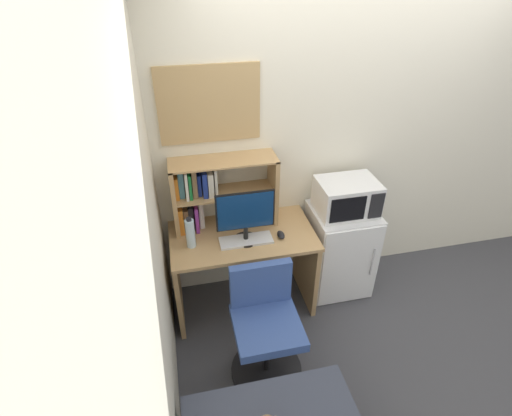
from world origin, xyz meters
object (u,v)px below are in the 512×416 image
object	(u,v)px
mini_fridge	(339,250)
hutch_bookshelf	(208,191)
computer_mouse	(281,235)
microwave	(347,197)
water_bottle	(190,233)
keyboard	(246,240)
wall_corkboard	(209,105)
monitor	(245,215)
desk_chair	(265,331)

from	to	relation	value
mini_fridge	hutch_bookshelf	bearing A→B (deg)	172.68
computer_mouse	microwave	world-z (taller)	microwave
microwave	mini_fridge	bearing A→B (deg)	-90.14
computer_mouse	water_bottle	world-z (taller)	water_bottle
hutch_bookshelf	keyboard	world-z (taller)	hutch_bookshelf
wall_corkboard	monitor	bearing A→B (deg)	-65.30
monitor	microwave	world-z (taller)	monitor
mini_fridge	computer_mouse	bearing A→B (deg)	-165.78
water_bottle	computer_mouse	bearing A→B (deg)	-3.24
monitor	wall_corkboard	world-z (taller)	wall_corkboard
computer_mouse	monitor	bearing A→B (deg)	176.24
monitor	water_bottle	size ratio (longest dim) A/B	1.71
monitor	microwave	xyz separation A→B (m)	(0.85, 0.13, -0.04)
monitor	water_bottle	distance (m)	0.42
monitor	keyboard	xyz separation A→B (m)	(-0.00, -0.01, -0.23)
computer_mouse	microwave	xyz separation A→B (m)	(0.58, 0.15, 0.17)
microwave	wall_corkboard	bearing A→B (deg)	166.76
microwave	hutch_bookshelf	bearing A→B (deg)	172.84
water_bottle	mini_fridge	bearing A→B (deg)	4.96
keyboard	microwave	bearing A→B (deg)	9.79
monitor	computer_mouse	bearing A→B (deg)	-3.76
mini_fridge	microwave	xyz separation A→B (m)	(0.00, 0.00, 0.54)
hutch_bookshelf	desk_chair	xyz separation A→B (m)	(0.25, -0.84, -0.66)
monitor	keyboard	size ratio (longest dim) A/B	1.08
computer_mouse	wall_corkboard	size ratio (longest dim) A/B	0.14
mini_fridge	desk_chair	xyz separation A→B (m)	(-0.83, -0.70, -0.01)
computer_mouse	hutch_bookshelf	bearing A→B (deg)	150.37
desk_chair	wall_corkboard	bearing A→B (deg)	101.38
microwave	desk_chair	size ratio (longest dim) A/B	0.55
computer_mouse	mini_fridge	distance (m)	0.70
hutch_bookshelf	water_bottle	world-z (taller)	hutch_bookshelf
hutch_bookshelf	wall_corkboard	size ratio (longest dim) A/B	1.11
hutch_bookshelf	microwave	bearing A→B (deg)	-7.16
desk_chair	monitor	bearing A→B (deg)	91.80
hutch_bookshelf	desk_chair	world-z (taller)	hutch_bookshelf
mini_fridge	desk_chair	size ratio (longest dim) A/B	0.93
keyboard	computer_mouse	size ratio (longest dim) A/B	3.99
water_bottle	hutch_bookshelf	bearing A→B (deg)	55.34
keyboard	water_bottle	distance (m)	0.42
computer_mouse	wall_corkboard	bearing A→B (deg)	138.48
monitor	water_bottle	bearing A→B (deg)	177.10
mini_fridge	keyboard	bearing A→B (deg)	-170.40
hutch_bookshelf	computer_mouse	bearing A→B (deg)	-29.63
keyboard	computer_mouse	bearing A→B (deg)	-0.66
computer_mouse	wall_corkboard	xyz separation A→B (m)	(-0.44, 0.39, 0.92)
water_bottle	microwave	size ratio (longest dim) A/B	0.54
keyboard	mini_fridge	bearing A→B (deg)	9.60
mini_fridge	desk_chair	distance (m)	1.09
microwave	water_bottle	bearing A→B (deg)	-174.91
computer_mouse	mini_fridge	size ratio (longest dim) A/B	0.12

